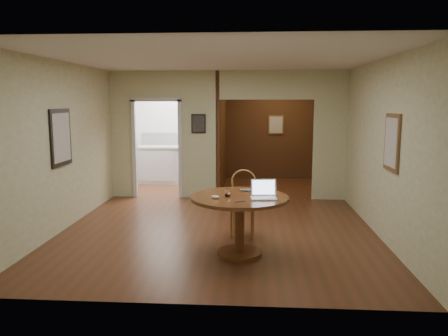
# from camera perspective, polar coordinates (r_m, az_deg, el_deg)

# --- Properties ---
(floor) EXTENTS (5.00, 5.00, 0.00)m
(floor) POSITION_cam_1_polar(r_m,az_deg,el_deg) (7.02, -0.86, -8.41)
(floor) COLOR #4A2915
(floor) RESTS_ON ground
(room_shell) EXTENTS (5.20, 7.50, 5.00)m
(room_shell) POSITION_cam_1_polar(r_m,az_deg,el_deg) (9.87, -2.12, 4.18)
(room_shell) COLOR silver
(room_shell) RESTS_ON ground
(dining_table) EXTENTS (1.30, 1.30, 0.81)m
(dining_table) POSITION_cam_1_polar(r_m,az_deg,el_deg) (5.87, 2.06, -5.71)
(dining_table) COLOR brown
(dining_table) RESTS_ON ground
(chair) EXTENTS (0.46, 0.46, 1.02)m
(chair) POSITION_cam_1_polar(r_m,az_deg,el_deg) (6.75, 2.49, -4.11)
(chair) COLOR #A26539
(chair) RESTS_ON ground
(open_laptop) EXTENTS (0.35, 0.32, 0.23)m
(open_laptop) POSITION_cam_1_polar(r_m,az_deg,el_deg) (5.74, 5.20, -3.27)
(open_laptop) COLOR white
(open_laptop) RESTS_ON dining_table
(closed_laptop) EXTENTS (0.31, 0.21, 0.02)m
(closed_laptop) POSITION_cam_1_polar(r_m,az_deg,el_deg) (6.12, 3.57, -2.98)
(closed_laptop) COLOR #A7A7AC
(closed_laptop) RESTS_ON dining_table
(mouse) EXTENTS (0.12, 0.08, 0.05)m
(mouse) POSITION_cam_1_polar(r_m,az_deg,el_deg) (5.67, -1.13, -3.81)
(mouse) COLOR white
(mouse) RESTS_ON dining_table
(wine_glass) EXTENTS (0.09, 0.09, 0.10)m
(wine_glass) POSITION_cam_1_polar(r_m,az_deg,el_deg) (5.78, 0.45, -3.28)
(wine_glass) COLOR white
(wine_glass) RESTS_ON dining_table
(pen) EXTENTS (0.13, 0.09, 0.01)m
(pen) POSITION_cam_1_polar(r_m,az_deg,el_deg) (5.50, 2.12, -4.41)
(pen) COLOR #0D135D
(pen) RESTS_ON dining_table
(kitchen_cabinet) EXTENTS (2.06, 0.60, 0.94)m
(kitchen_cabinet) POSITION_cam_1_polar(r_m,az_deg,el_deg) (11.16, -6.01, 0.46)
(kitchen_cabinet) COLOR silver
(kitchen_cabinet) RESTS_ON ground
(grocery_bag) EXTENTS (0.37, 0.34, 0.31)m
(grocery_bag) POSITION_cam_1_polar(r_m,az_deg,el_deg) (11.05, -4.71, 3.63)
(grocery_bag) COLOR tan
(grocery_bag) RESTS_ON kitchen_cabinet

